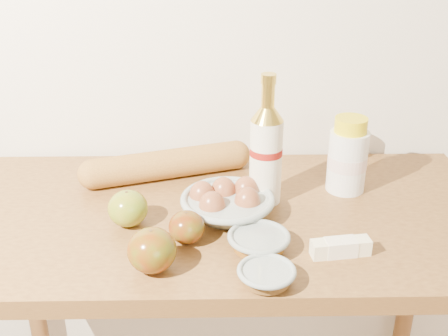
{
  "coord_description": "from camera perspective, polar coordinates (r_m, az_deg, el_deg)",
  "views": [
    {
      "loc": [
        -0.02,
        0.11,
        1.52
      ],
      "look_at": [
        0.0,
        1.15,
        1.02
      ],
      "focal_mm": 45.0,
      "sensor_mm": 36.0,
      "label": 1
    }
  ],
  "objects": [
    {
      "name": "table",
      "position": [
        1.3,
        -0.03,
        -9.14
      ],
      "size": [
        1.2,
        0.6,
        0.9
      ],
      "color": "olive",
      "rests_on": "ground"
    },
    {
      "name": "bourbon_bottle",
      "position": [
        1.23,
        4.29,
        1.64
      ],
      "size": [
        0.07,
        0.07,
        0.3
      ],
      "rotation": [
        0.0,
        0.0,
        0.03
      ],
      "color": "#EBE3C7",
      "rests_on": "table"
    },
    {
      "name": "cream_bottle",
      "position": [
        1.32,
        12.45,
        1.09
      ],
      "size": [
        0.11,
        0.11,
        0.18
      ],
      "rotation": [
        0.0,
        0.0,
        -0.21
      ],
      "color": "white",
      "rests_on": "table"
    },
    {
      "name": "egg_bowl",
      "position": [
        1.21,
        0.32,
        -3.52
      ],
      "size": [
        0.24,
        0.24,
        0.07
      ],
      "rotation": [
        0.0,
        0.0,
        0.22
      ],
      "color": "#92A09A",
      "rests_on": "table"
    },
    {
      "name": "baguette",
      "position": [
        1.37,
        -5.82,
        0.4
      ],
      "size": [
        0.43,
        0.2,
        0.07
      ],
      "rotation": [
        0.0,
        0.0,
        0.3
      ],
      "color": "#BA8339",
      "rests_on": "table"
    },
    {
      "name": "apple_yellowgreen",
      "position": [
        1.19,
        -9.74,
        -4.06
      ],
      "size": [
        0.1,
        0.1,
        0.08
      ],
      "rotation": [
        0.0,
        0.0,
        -0.26
      ],
      "color": "olive",
      "rests_on": "table"
    },
    {
      "name": "apple_redgreen_front",
      "position": [
        1.04,
        -7.34,
        -8.29
      ],
      "size": [
        0.1,
        0.1,
        0.08
      ],
      "rotation": [
        0.0,
        0.0,
        -0.1
      ],
      "color": "maroon",
      "rests_on": "table"
    },
    {
      "name": "apple_redgreen_right",
      "position": [
        1.12,
        -3.82,
        -6.02
      ],
      "size": [
        0.09,
        0.09,
        0.07
      ],
      "rotation": [
        0.0,
        0.0,
        -0.21
      ],
      "color": "maroon",
      "rests_on": "table"
    },
    {
      "name": "sugar_bowl",
      "position": [
        1.02,
        4.33,
        -10.8
      ],
      "size": [
        0.13,
        0.13,
        0.03
      ],
      "rotation": [
        0.0,
        0.0,
        0.23
      ],
      "color": "gray",
      "rests_on": "table"
    },
    {
      "name": "syrup_bowl",
      "position": [
        1.1,
        3.55,
        -7.46
      ],
      "size": [
        0.14,
        0.14,
        0.04
      ],
      "rotation": [
        0.0,
        0.0,
        0.15
      ],
      "color": "gray",
      "rests_on": "table"
    },
    {
      "name": "butter_stick",
      "position": [
        1.11,
        11.76,
        -7.91
      ],
      "size": [
        0.12,
        0.05,
        0.03
      ],
      "rotation": [
        0.0,
        0.0,
        0.14
      ],
      "color": "#F7EFBF",
      "rests_on": "table"
    }
  ]
}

